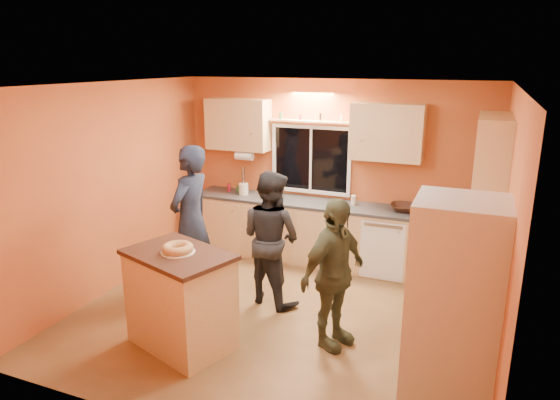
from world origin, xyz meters
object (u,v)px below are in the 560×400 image
at_px(island, 181,299).
at_px(person_right, 334,274).
at_px(refrigerator, 453,304).
at_px(person_center, 271,238).
at_px(person_left, 191,220).

distance_m(island, person_right, 1.56).
distance_m(refrigerator, island, 2.61).
bearing_deg(refrigerator, person_right, 158.25).
xyz_separation_m(island, person_center, (0.46, 1.25, 0.30)).
bearing_deg(refrigerator, person_center, 152.01).
relative_size(refrigerator, person_right, 1.15).
distance_m(person_left, person_right, 2.11).
height_order(refrigerator, person_center, refrigerator).
height_order(island, person_left, person_left).
xyz_separation_m(island, person_right, (1.42, 0.59, 0.27)).
bearing_deg(person_right, person_left, 96.17).
xyz_separation_m(island, person_left, (-0.59, 1.18, 0.42)).
bearing_deg(refrigerator, person_left, 161.61).
bearing_deg(island, refrigerator, 21.77).
bearing_deg(person_center, person_right, 164.08).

